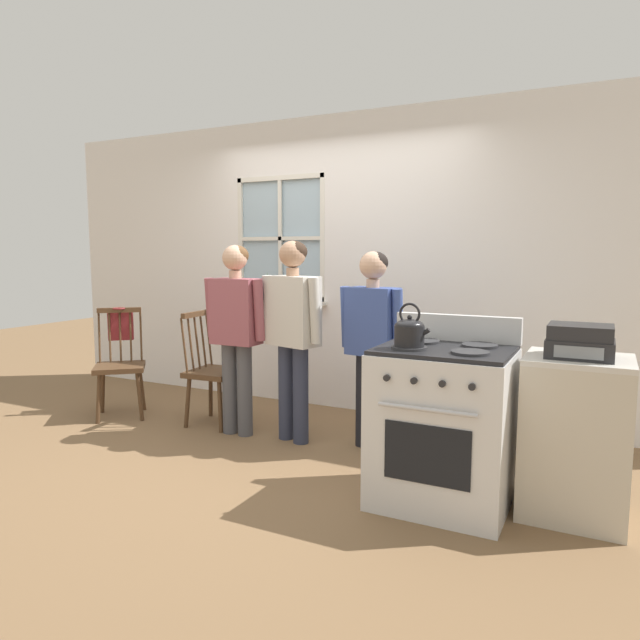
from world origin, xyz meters
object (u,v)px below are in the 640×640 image
object	(u,v)px
person_adult_right	(372,331)
potted_plant	(267,291)
person_teen_center	(293,321)
kettle	(410,331)
chair_by_window	(120,367)
handbag	(121,325)
stereo	(580,342)
side_counter	(575,437)
chair_near_wall	(212,372)
stove	(443,424)
person_elderly_left	(236,322)

from	to	relation	value
person_adult_right	potted_plant	distance (m)	1.66
person_teen_center	kettle	world-z (taller)	person_teen_center
person_adult_right	potted_plant	xyz separation A→B (m)	(-1.43, 0.82, 0.20)
chair_by_window	handbag	size ratio (longest dim) A/B	3.14
chair_by_window	kettle	distance (m)	2.98
stereo	person_adult_right	bearing A→B (deg)	158.92
chair_by_window	stereo	bearing A→B (deg)	-45.66
potted_plant	side_counter	size ratio (longest dim) A/B	0.30
stereo	person_teen_center	bearing A→B (deg)	168.36
chair_near_wall	stove	xyz separation A→B (m)	(2.15, -0.64, 0.03)
stove	handbag	distance (m)	3.26
person_teen_center	handbag	bearing A→B (deg)	-167.29
person_teen_center	person_adult_right	world-z (taller)	person_teen_center
side_counter	stove	bearing A→B (deg)	-165.89
person_teen_center	side_counter	bearing A→B (deg)	3.68
stove	side_counter	xyz separation A→B (m)	(0.69, 0.17, -0.02)
handbag	stove	bearing A→B (deg)	-11.29
kettle	side_counter	world-z (taller)	kettle
person_elderly_left	stereo	xyz separation A→B (m)	(2.50, -0.36, 0.07)
person_teen_center	stereo	bearing A→B (deg)	3.12
person_elderly_left	handbag	xyz separation A→B (m)	(-1.38, 0.13, -0.12)
chair_near_wall	chair_by_window	bearing A→B (deg)	97.95
chair_near_wall	stereo	size ratio (longest dim) A/B	2.84
chair_near_wall	handbag	world-z (taller)	same
person_adult_right	potted_plant	world-z (taller)	person_adult_right
handbag	person_teen_center	bearing A→B (deg)	-2.05
stove	stereo	distance (m)	0.88
person_teen_center	handbag	distance (m)	1.87
potted_plant	stove	bearing A→B (deg)	-35.29
stove	potted_plant	size ratio (longest dim) A/B	3.96
chair_by_window	person_teen_center	size ratio (longest dim) A/B	0.62
chair_by_window	stove	xyz separation A→B (m)	(3.03, -0.46, 0.03)
person_elderly_left	kettle	bearing A→B (deg)	-22.14
stove	person_elderly_left	bearing A→B (deg)	164.25
person_adult_right	handbag	world-z (taller)	person_adult_right
chair_by_window	chair_near_wall	bearing A→B (deg)	-29.29
person_elderly_left	side_counter	size ratio (longest dim) A/B	1.69
potted_plant	handbag	distance (m)	1.39
stove	person_adult_right	bearing A→B (deg)	135.85
side_counter	chair_near_wall	bearing A→B (deg)	170.69
chair_by_window	potted_plant	world-z (taller)	potted_plant
chair_near_wall	side_counter	size ratio (longest dim) A/B	1.07
chair_by_window	person_elderly_left	xyz separation A→B (m)	(1.23, 0.05, 0.47)
chair_by_window	person_teen_center	bearing A→B (deg)	-37.30
person_elderly_left	person_teen_center	size ratio (longest dim) A/B	0.98
person_teen_center	stereo	xyz separation A→B (m)	(2.02, -0.42, 0.05)
person_elderly_left	side_counter	distance (m)	2.56
person_teen_center	potted_plant	xyz separation A→B (m)	(-0.83, 0.95, 0.14)
person_adult_right	chair_by_window	bearing A→B (deg)	-165.44
chair_by_window	person_adult_right	distance (m)	2.36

